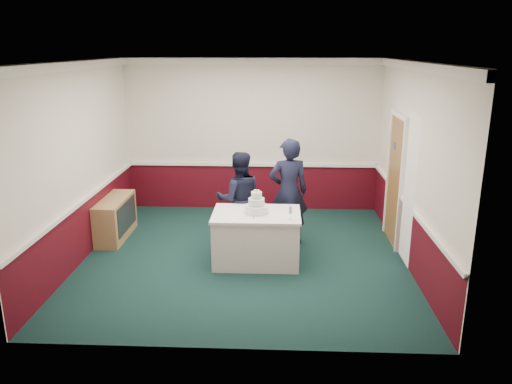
{
  "coord_description": "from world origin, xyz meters",
  "views": [
    {
      "loc": [
        0.52,
        -7.27,
        3.19
      ],
      "look_at": [
        0.19,
        -0.1,
        1.1
      ],
      "focal_mm": 35.0,
      "sensor_mm": 36.0,
      "label": 1
    }
  ],
  "objects_px": {
    "wedding_cake": "(256,206)",
    "person_woman": "(288,192)",
    "champagne_flute": "(290,211)",
    "person_man": "(239,199)",
    "cake_table": "(256,237)",
    "sideboard": "(116,218)",
    "cake_knife": "(254,217)"
  },
  "relations": [
    {
      "from": "sideboard",
      "to": "person_woman",
      "type": "bearing_deg",
      "value": -2.07
    },
    {
      "from": "champagne_flute",
      "to": "person_man",
      "type": "height_order",
      "value": "person_man"
    },
    {
      "from": "cake_table",
      "to": "champagne_flute",
      "type": "height_order",
      "value": "champagne_flute"
    },
    {
      "from": "sideboard",
      "to": "champagne_flute",
      "type": "bearing_deg",
      "value": -21.77
    },
    {
      "from": "wedding_cake",
      "to": "person_woman",
      "type": "distance_m",
      "value": 0.94
    },
    {
      "from": "cake_table",
      "to": "wedding_cake",
      "type": "xyz_separation_m",
      "value": [
        0.0,
        0.0,
        0.5
      ]
    },
    {
      "from": "person_man",
      "to": "sideboard",
      "type": "bearing_deg",
      "value": -14.71
    },
    {
      "from": "cake_table",
      "to": "person_man",
      "type": "height_order",
      "value": "person_man"
    },
    {
      "from": "person_man",
      "to": "person_woman",
      "type": "bearing_deg",
      "value": 178.25
    },
    {
      "from": "sideboard",
      "to": "cake_knife",
      "type": "xyz_separation_m",
      "value": [
        2.45,
        -1.11,
        0.44
      ]
    },
    {
      "from": "sideboard",
      "to": "cake_table",
      "type": "xyz_separation_m",
      "value": [
        2.48,
        -0.91,
        0.05
      ]
    },
    {
      "from": "cake_table",
      "to": "champagne_flute",
      "type": "xyz_separation_m",
      "value": [
        0.5,
        -0.28,
        0.53
      ]
    },
    {
      "from": "cake_knife",
      "to": "champagne_flute",
      "type": "relative_size",
      "value": 1.07
    },
    {
      "from": "wedding_cake",
      "to": "person_man",
      "type": "relative_size",
      "value": 0.23
    },
    {
      "from": "sideboard",
      "to": "cake_knife",
      "type": "relative_size",
      "value": 5.45
    },
    {
      "from": "champagne_flute",
      "to": "person_man",
      "type": "distance_m",
      "value": 1.28
    },
    {
      "from": "sideboard",
      "to": "person_woman",
      "type": "xyz_separation_m",
      "value": [
        2.97,
        -0.11,
        0.54
      ]
    },
    {
      "from": "sideboard",
      "to": "wedding_cake",
      "type": "height_order",
      "value": "wedding_cake"
    },
    {
      "from": "wedding_cake",
      "to": "person_woman",
      "type": "bearing_deg",
      "value": 58.46
    },
    {
      "from": "cake_table",
      "to": "champagne_flute",
      "type": "relative_size",
      "value": 6.44
    },
    {
      "from": "cake_knife",
      "to": "person_man",
      "type": "height_order",
      "value": "person_man"
    },
    {
      "from": "champagne_flute",
      "to": "person_woman",
      "type": "bearing_deg",
      "value": 90.4
    },
    {
      "from": "wedding_cake",
      "to": "champagne_flute",
      "type": "distance_m",
      "value": 0.57
    },
    {
      "from": "sideboard",
      "to": "person_man",
      "type": "relative_size",
      "value": 0.76
    },
    {
      "from": "champagne_flute",
      "to": "person_woman",
      "type": "height_order",
      "value": "person_woman"
    },
    {
      "from": "sideboard",
      "to": "cake_table",
      "type": "bearing_deg",
      "value": -20.16
    },
    {
      "from": "sideboard",
      "to": "cake_knife",
      "type": "distance_m",
      "value": 2.73
    },
    {
      "from": "wedding_cake",
      "to": "person_woman",
      "type": "xyz_separation_m",
      "value": [
        0.49,
        0.8,
        -0.01
      ]
    },
    {
      "from": "cake_table",
      "to": "person_woman",
      "type": "height_order",
      "value": "person_woman"
    },
    {
      "from": "sideboard",
      "to": "cake_knife",
      "type": "bearing_deg",
      "value": -24.38
    },
    {
      "from": "cake_table",
      "to": "person_man",
      "type": "distance_m",
      "value": 0.86
    },
    {
      "from": "champagne_flute",
      "to": "person_man",
      "type": "bearing_deg",
      "value": 129.88
    }
  ]
}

